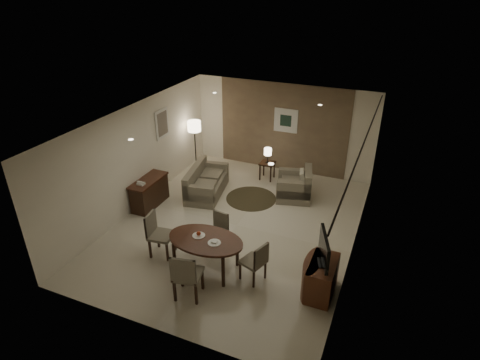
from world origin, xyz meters
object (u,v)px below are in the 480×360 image
at_px(console_desk, 150,193).
at_px(sofa, 207,181).
at_px(chair_left, 162,235).
at_px(chair_right, 253,261).
at_px(armchair, 294,183).
at_px(side_table, 267,171).
at_px(chair_near, 188,274).
at_px(floor_lamp, 195,146).
at_px(chair_far, 216,233).
at_px(tv_cabinet, 322,278).
at_px(dining_table, 206,254).

bearing_deg(console_desk, sofa, 46.34).
xyz_separation_m(chair_left, chair_right, (2.10, 0.01, -0.05)).
relative_size(armchair, side_table, 1.79).
bearing_deg(chair_near, floor_lamp, -74.27).
distance_m(chair_far, floor_lamp, 4.17).
bearing_deg(side_table, floor_lamp, -173.66).
relative_size(tv_cabinet, side_table, 1.69).
xyz_separation_m(armchair, floor_lamp, (-3.29, 0.52, 0.37)).
xyz_separation_m(tv_cabinet, chair_near, (-2.30, -1.04, 0.17)).
xyz_separation_m(chair_left, floor_lamp, (-1.36, 4.05, 0.29)).
height_order(tv_cabinet, floor_lamp, floor_lamp).
height_order(tv_cabinet, dining_table, dining_table).
relative_size(chair_left, sofa, 0.60).
xyz_separation_m(chair_near, floor_lamp, (-2.51, 4.93, 0.27)).
bearing_deg(chair_right, armchair, -158.18).
bearing_deg(chair_left, chair_far, -65.36).
bearing_deg(chair_left, chair_near, -135.36).
bearing_deg(tv_cabinet, floor_lamp, 141.00).
bearing_deg(sofa, chair_far, -158.56).
distance_m(dining_table, side_table, 4.37).
distance_m(tv_cabinet, sofa, 4.63).
relative_size(dining_table, chair_near, 1.53).
xyz_separation_m(sofa, armchair, (2.28, 0.73, 0.03)).
height_order(chair_right, sofa, chair_right).
xyz_separation_m(chair_far, chair_right, (1.10, -0.62, 0.02)).
xyz_separation_m(tv_cabinet, chair_right, (-1.35, -0.14, 0.09)).
bearing_deg(chair_near, armchair, -111.29).
relative_size(dining_table, chair_right, 1.78).
xyz_separation_m(chair_left, side_table, (0.89, 4.30, -0.23)).
bearing_deg(dining_table, chair_left, 176.24).
bearing_deg(armchair, chair_far, -32.06).
xyz_separation_m(dining_table, chair_near, (0.04, -0.82, 0.15)).
bearing_deg(armchair, side_table, -140.70).
distance_m(armchair, side_table, 1.30).
bearing_deg(tv_cabinet, armchair, 114.18).
distance_m(console_desk, armchair, 3.86).
bearing_deg(console_desk, armchair, 29.05).
relative_size(tv_cabinet, chair_right, 1.01).
height_order(chair_left, side_table, chair_left).
xyz_separation_m(chair_right, side_table, (-1.21, 4.29, -0.18)).
bearing_deg(armchair, chair_left, -42.85).
distance_m(chair_far, armchair, 3.04).
bearing_deg(chair_right, chair_far, -100.16).
xyz_separation_m(dining_table, sofa, (-1.46, 2.87, 0.02)).
distance_m(sofa, armchair, 2.39).
xyz_separation_m(chair_right, armchair, (-0.17, 3.52, -0.02)).
xyz_separation_m(chair_near, side_table, (-0.26, 5.18, -0.25)).
bearing_deg(console_desk, chair_far, -22.74).
xyz_separation_m(console_desk, chair_far, (2.44, -1.02, 0.05)).
bearing_deg(console_desk, chair_near, -44.39).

